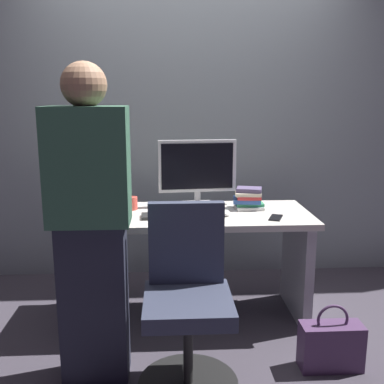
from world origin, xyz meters
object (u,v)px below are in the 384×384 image
Objects in this scene: desk at (192,244)px; office_chair at (188,306)px; keyboard at (176,215)px; book_stack at (248,199)px; person_at_desk at (91,225)px; cup_by_monitor at (132,203)px; cell_phone at (276,218)px; handbag at (331,345)px; mouse at (226,213)px; cup_near_keyboard at (118,210)px; monitor at (197,169)px.

office_chair is at bearing -94.77° from desk.
book_stack reaches higher than keyboard.
desk is 0.27m from keyboard.
person_at_desk is at bearing -131.69° from keyboard.
keyboard is at bearing -137.08° from desk.
cup_by_monitor is 0.96m from cell_phone.
keyboard is at bearing 146.24° from handbag.
desk is 15.57× the size of mouse.
handbag is at bearing -0.44° from person_at_desk.
cell_phone is (0.63, -0.06, -0.01)m from keyboard.
person_at_desk is at bearing -143.02° from mouse.
cell_phone is at bearing -4.81° from cup_near_keyboard.
office_chair is at bearing -112.94° from mouse.
person_at_desk is at bearing -124.59° from monitor.
mouse is (0.32, 0.02, 0.01)m from keyboard.
cup_by_monitor is at bearing 162.98° from mouse.
person_at_desk reaches higher than mouse.
person_at_desk is 16.39× the size of mouse.
book_stack is (0.86, 0.17, 0.02)m from cup_near_keyboard.
mouse is 1.10× the size of cup_near_keyboard.
monitor is 0.41m from book_stack.
cup_by_monitor is at bearing 79.11° from person_at_desk.
person_at_desk is 1.06m from monitor.
cup_near_keyboard reaches higher than mouse.
person_at_desk is 0.71m from keyboard.
office_chair is at bearing -89.02° from keyboard.
monitor is 1.39m from handbag.
book_stack is at bearing 17.25° from keyboard.
office_chair is at bearing -9.25° from person_at_desk.
mouse reaches higher than keyboard.
book_stack is at bearing 38.20° from person_at_desk.
mouse is 0.69× the size of cell_phone.
person_at_desk reaches higher than handbag.
keyboard is at bearing -35.57° from cup_by_monitor.
keyboard is at bearing -116.77° from monitor.
office_chair is 0.64m from person_at_desk.
office_chair is 10.77× the size of cup_by_monitor.
desk is 7.41× the size of book_stack.
book_stack is at bearing 43.05° from mouse.
cell_phone is at bearing -16.57° from cup_by_monitor.
person_at_desk is 1.46m from handbag.
monitor is 5.94× the size of cup_near_keyboard.
desk is 4.12× the size of handbag.
cell_phone is (0.99, -0.08, -0.04)m from cup_near_keyboard.
person_at_desk is 18.78× the size of cup_by_monitor.
book_stack reaches higher than handbag.
book_stack is 1.05m from handbag.
monitor is 0.43m from keyboard.
cell_phone is (0.13, -0.25, -0.06)m from book_stack.
cup_by_monitor is (0.15, 0.76, -0.07)m from person_at_desk.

